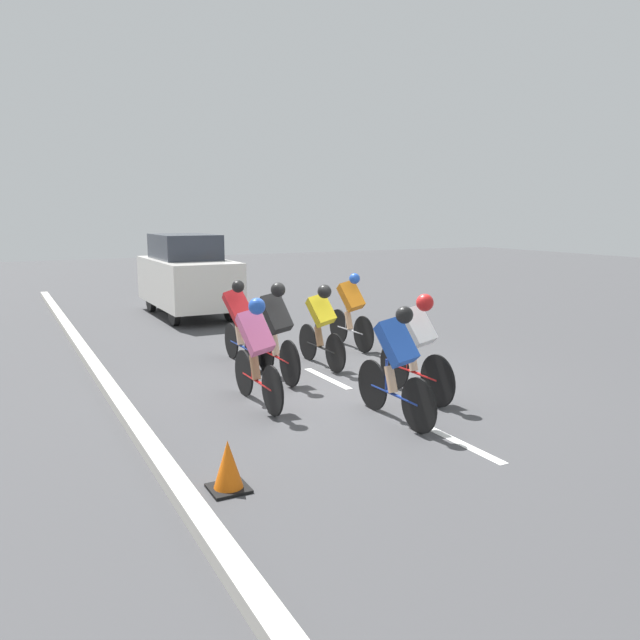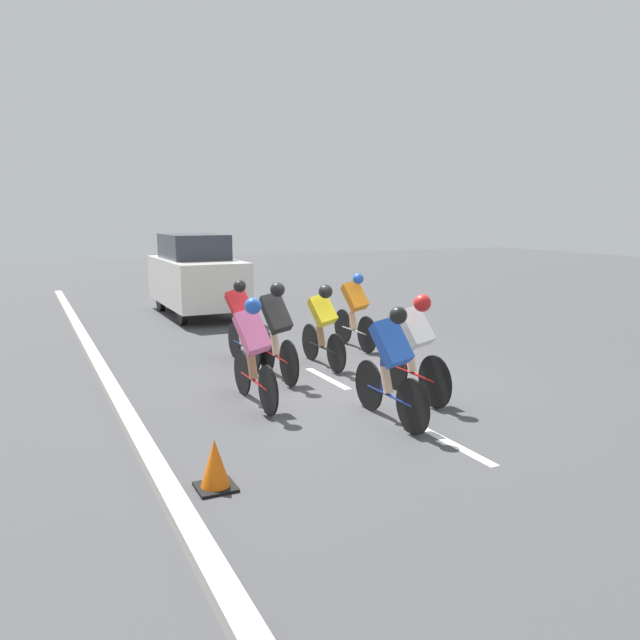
# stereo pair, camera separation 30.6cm
# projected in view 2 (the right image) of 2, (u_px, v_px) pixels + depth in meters

# --- Properties ---
(ground_plane) EXTENTS (60.00, 60.00, 0.00)m
(ground_plane) POSITION_uv_depth(u_px,v_px,m) (338.00, 384.00, 9.57)
(ground_plane) COLOR #424244
(lane_stripe_near) EXTENTS (0.12, 1.40, 0.01)m
(lane_stripe_near) POSITION_uv_depth(u_px,v_px,m) (453.00, 444.00, 7.05)
(lane_stripe_near) COLOR white
(lane_stripe_near) RESTS_ON ground
(lane_stripe_mid) EXTENTS (0.12, 1.40, 0.01)m
(lane_stripe_mid) POSITION_uv_depth(u_px,v_px,m) (327.00, 378.00, 9.89)
(lane_stripe_mid) COLOR white
(lane_stripe_mid) RESTS_ON ground
(lane_stripe_far) EXTENTS (0.12, 1.40, 0.01)m
(lane_stripe_far) POSITION_uv_depth(u_px,v_px,m) (257.00, 342.00, 12.73)
(lane_stripe_far) COLOR white
(lane_stripe_far) RESTS_ON ground
(curb) EXTENTS (0.20, 26.08, 0.14)m
(curb) POSITION_uv_depth(u_px,v_px,m) (118.00, 400.00, 8.50)
(curb) COLOR beige
(curb) RESTS_ON ground
(cyclist_pink) EXTENTS (0.43, 1.69, 1.52)m
(cyclist_pink) POSITION_uv_depth(u_px,v_px,m) (253.00, 348.00, 8.32)
(cyclist_pink) COLOR black
(cyclist_pink) RESTS_ON ground
(cyclist_red) EXTENTS (0.47, 1.66, 1.50)m
(cyclist_red) POSITION_uv_depth(u_px,v_px,m) (242.00, 320.00, 10.64)
(cyclist_red) COLOR black
(cyclist_red) RESTS_ON ground
(cyclist_white) EXTENTS (0.42, 1.73, 1.52)m
(cyclist_white) POSITION_uv_depth(u_px,v_px,m) (415.00, 344.00, 8.62)
(cyclist_white) COLOR black
(cyclist_white) RESTS_ON ground
(cyclist_orange) EXTENTS (0.43, 1.65, 1.49)m
(cyclist_orange) POSITION_uv_depth(u_px,v_px,m) (355.00, 310.00, 11.94)
(cyclist_orange) COLOR black
(cyclist_orange) RESTS_ON ground
(cyclist_yellow) EXTENTS (0.42, 1.66, 1.44)m
(cyclist_yellow) POSITION_uv_depth(u_px,v_px,m) (323.00, 323.00, 10.48)
(cyclist_yellow) COLOR black
(cyclist_yellow) RESTS_ON ground
(cyclist_black) EXTENTS (0.42, 1.67, 1.57)m
(cyclist_black) POSITION_uv_depth(u_px,v_px,m) (276.00, 329.00, 9.66)
(cyclist_black) COLOR black
(cyclist_black) RESTS_ON ground
(cyclist_blue) EXTENTS (0.42, 1.69, 1.51)m
(cyclist_blue) POSITION_uv_depth(u_px,v_px,m) (391.00, 362.00, 7.64)
(cyclist_blue) COLOR black
(cyclist_blue) RESTS_ON ground
(support_car) EXTENTS (1.70, 3.86, 2.07)m
(support_car) POSITION_uv_depth(u_px,v_px,m) (196.00, 275.00, 15.90)
(support_car) COLOR black
(support_car) RESTS_ON ground
(traffic_cone) EXTENTS (0.36, 0.36, 0.49)m
(traffic_cone) POSITION_uv_depth(u_px,v_px,m) (215.00, 465.00, 5.88)
(traffic_cone) COLOR black
(traffic_cone) RESTS_ON ground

